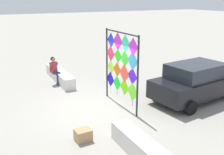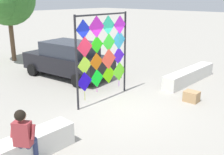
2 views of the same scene
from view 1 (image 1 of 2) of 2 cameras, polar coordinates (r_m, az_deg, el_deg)
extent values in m
plane|color=#9E998E|center=(10.87, -3.63, -6.48)|extent=(120.00, 120.00, 0.00)
cube|color=silver|center=(14.42, -11.02, 0.39)|extent=(3.53, 0.55, 0.56)
cylinder|color=#232328|center=(11.67, -1.09, 3.05)|extent=(0.07, 0.07, 3.02)
cylinder|color=#232328|center=(9.68, 5.47, 0.03)|extent=(0.07, 0.07, 3.02)
cylinder|color=#232328|center=(10.36, 1.96, 9.50)|extent=(2.39, 0.12, 0.06)
cube|color=#1E08D2|center=(11.57, -0.34, -0.35)|extent=(0.67, 0.03, 0.67)
cylinder|color=#CFE516|center=(11.73, -0.30, -2.64)|extent=(0.02, 0.02, 0.32)
cube|color=#0BF627|center=(11.10, 1.07, -1.19)|extent=(0.63, 0.03, 0.63)
cylinder|color=#E516CD|center=(11.23, 1.11, -3.17)|extent=(0.02, 0.02, 0.19)
cube|color=#71EA07|center=(10.60, 2.67, -2.04)|extent=(0.67, 0.03, 0.67)
cube|color=#6CF928|center=(10.14, 4.36, -3.05)|extent=(0.73, 0.03, 0.73)
cylinder|color=#A116E5|center=(10.32, 4.35, -5.52)|extent=(0.02, 0.02, 0.22)
cube|color=#AEED37|center=(11.39, -0.19, 2.25)|extent=(0.62, 0.03, 0.62)
cube|color=#CC5F0B|center=(10.94, 1.09, 1.71)|extent=(0.61, 0.03, 0.61)
cylinder|color=#168BE5|center=(11.06, 1.12, -0.40)|extent=(0.02, 0.02, 0.23)
cube|color=#F94C38|center=(10.44, 2.62, 0.90)|extent=(0.75, 0.03, 0.75)
cube|color=#4C18E8|center=(9.98, 4.34, 0.27)|extent=(0.65, 0.03, 0.65)
cylinder|color=#B2E516|center=(10.13, 4.33, -2.18)|extent=(0.02, 0.02, 0.26)
cube|color=#EB2A4B|center=(11.24, -0.29, 5.14)|extent=(0.66, 0.03, 0.66)
cube|color=#25D114|center=(10.77, 1.27, 4.61)|extent=(0.59, 0.03, 0.59)
cylinder|color=#D216E5|center=(10.87, 1.31, 2.43)|extent=(0.02, 0.02, 0.26)
cube|color=#34DE30|center=(10.28, 2.72, 3.99)|extent=(0.63, 0.03, 0.63)
cube|color=#33A9DD|center=(9.82, 4.39, 3.50)|extent=(0.70, 0.03, 0.70)
cube|color=#1A30F0|center=(11.16, -0.23, 7.92)|extent=(0.61, 0.03, 0.61)
cube|color=#E129DA|center=(10.66, 1.21, 7.67)|extent=(0.72, 0.03, 0.72)
cube|color=#36F3B8|center=(10.18, 2.83, 7.24)|extent=(0.66, 0.03, 0.66)
cylinder|color=#E51657|center=(10.27, 2.84, 4.82)|extent=(0.02, 0.02, 0.22)
cube|color=#E12DF9|center=(9.68, 4.50, 6.54)|extent=(0.65, 0.03, 0.65)
cylinder|color=#2FE516|center=(9.79, 4.48, 3.79)|extent=(0.02, 0.02, 0.30)
cylinder|color=navy|center=(13.73, -11.43, -0.48)|extent=(0.11, 0.11, 0.56)
cylinder|color=navy|center=(13.74, -11.99, 0.85)|extent=(0.33, 0.28, 0.13)
cube|color=navy|center=(13.76, -11.19, -1.44)|extent=(0.26, 0.21, 0.09)
cylinder|color=navy|center=(13.85, -10.97, -0.30)|extent=(0.11, 0.11, 0.56)
cylinder|color=navy|center=(13.86, -11.52, 1.02)|extent=(0.33, 0.28, 0.13)
cube|color=navy|center=(13.88, -10.73, -1.25)|extent=(0.26, 0.21, 0.09)
cube|color=#993338|center=(13.83, -12.30, 2.17)|extent=(0.36, 0.41, 0.52)
sphere|color=#A37556|center=(13.73, -12.40, 3.79)|extent=(0.22, 0.22, 0.22)
sphere|color=black|center=(13.74, -12.47, 3.86)|extent=(0.22, 0.22, 0.22)
cylinder|color=#993338|center=(13.65, -12.87, 2.16)|extent=(0.19, 0.16, 0.31)
cylinder|color=#993338|center=(13.96, -11.64, 2.57)|extent=(0.19, 0.16, 0.31)
cube|color=black|center=(12.06, 17.56, -1.56)|extent=(2.29, 4.36, 0.74)
cube|color=#282D38|center=(11.75, 17.39, 1.40)|extent=(1.85, 2.51, 0.60)
cylinder|color=black|center=(13.76, 18.25, -0.98)|extent=(0.29, 0.58, 0.56)
cylinder|color=black|center=(11.73, 9.64, -3.42)|extent=(0.29, 0.58, 0.56)
cylinder|color=black|center=(10.62, 16.30, -6.13)|extent=(0.29, 0.58, 0.56)
cube|color=tan|center=(8.55, -6.14, -12.06)|extent=(0.43, 0.51, 0.37)
camera|label=2|loc=(15.27, -32.28, 11.42)|focal=42.08mm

